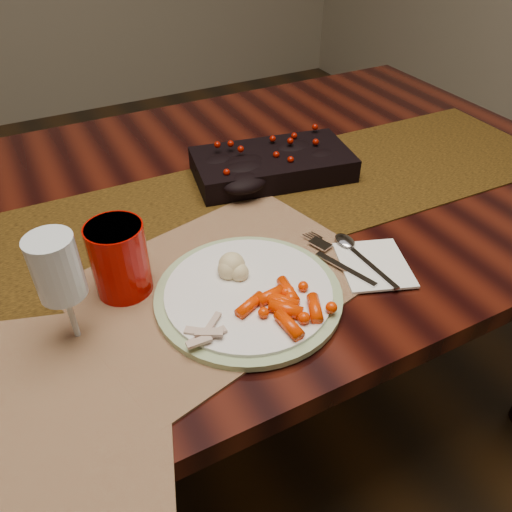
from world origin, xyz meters
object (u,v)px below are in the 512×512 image
turkey_shreds (204,331)px  red_cup (120,259)px  placemat_main (224,279)px  baby_carrots (274,306)px  mashed_potatoes (228,270)px  wine_glass (64,292)px  dinner_plate (248,294)px  napkin (374,265)px  centerpiece (273,161)px  dining_table (203,333)px

turkey_shreds → red_cup: size_ratio=0.61×
placemat_main → baby_carrots: 0.12m
mashed_potatoes → wine_glass: (-0.24, 0.01, 0.05)m
dinner_plate → turkey_shreds: 0.11m
placemat_main → mashed_potatoes: mashed_potatoes is taller
baby_carrots → napkin: size_ratio=0.96×
red_cup → dinner_plate: bearing=-33.6°
napkin → red_cup: bearing=-179.4°
dinner_plate → wine_glass: bearing=170.2°
dinner_plate → napkin: (0.22, -0.03, -0.01)m
napkin → baby_carrots: bearing=-151.8°
centerpiece → napkin: (0.00, -0.35, -0.03)m
mashed_potatoes → napkin: size_ratio=0.57×
placemat_main → mashed_potatoes: size_ratio=6.27×
napkin → red_cup: red_cup is taller
turkey_shreds → red_cup: red_cup is taller
dining_table → centerpiece: size_ratio=5.46×
centerpiece → mashed_potatoes: (-0.24, -0.29, 0.00)m
dining_table → napkin: bearing=-58.4°
centerpiece → red_cup: bearing=-151.0°
napkin → turkey_shreds: bearing=-155.0°
red_cup → wine_glass: (-0.09, -0.07, 0.02)m
centerpiece → turkey_shreds: (-0.32, -0.38, -0.01)m
placemat_main → turkey_shreds: bearing=-138.8°
centerpiece → napkin: 0.35m
baby_carrots → wine_glass: wine_glass is taller
mashed_potatoes → napkin: mashed_potatoes is taller
wine_glass → turkey_shreds: bearing=-32.1°
napkin → red_cup: 0.41m
centerpiece → mashed_potatoes: size_ratio=4.49×
centerpiece → baby_carrots: centerpiece is taller
mashed_potatoes → turkey_shreds: (-0.08, -0.09, -0.01)m
baby_carrots → turkey_shreds: size_ratio=1.69×
baby_carrots → turkey_shreds: 0.11m
centerpiece → baby_carrots: bearing=-118.7°
placemat_main → turkey_shreds: (-0.08, -0.11, 0.03)m
dinner_plate → red_cup: size_ratio=2.44×
placemat_main → turkey_shreds: size_ratio=6.34×
turkey_shreds → red_cup: 0.18m
centerpiece → napkin: centerpiece is taller
dining_table → turkey_shreds: (-0.12, -0.35, 0.40)m
placemat_main → mashed_potatoes: 0.04m
mashed_potatoes → napkin: (0.24, -0.06, -0.03)m
dinner_plate → napkin: size_ratio=2.27×
dinner_plate → napkin: dinner_plate is taller
dining_table → baby_carrots: bearing=-91.4°
dinner_plate → baby_carrots: bearing=-77.6°
napkin → red_cup: (-0.39, 0.14, 0.06)m
red_cup → centerpiece: bearing=29.0°
placemat_main → red_cup: (-0.15, 0.05, 0.06)m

